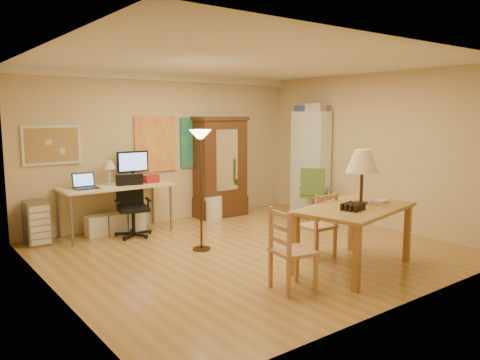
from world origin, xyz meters
TOP-DOWN VIEW (x-y plane):
  - floor at (0.00, 0.00)m, footprint 5.50×5.50m
  - crown_molding at (0.00, 2.46)m, footprint 5.50×0.08m
  - corkboard at (-2.05, 2.47)m, footprint 0.90×0.04m
  - art_panel_left at (-0.25, 2.47)m, footprint 0.80×0.04m
  - art_panel_right at (0.65, 2.47)m, footprint 0.75×0.04m
  - dining_table at (0.68, -1.38)m, footprint 1.79×1.30m
  - ladder_chair_back at (0.56, -0.81)m, footprint 0.44×0.42m
  - ladder_chair_left at (-0.60, -1.49)m, footprint 0.49×0.50m
  - torchiere_lamp at (-0.54, 0.47)m, footprint 0.32×0.32m
  - computer_desk at (-1.14, 2.16)m, footprint 1.79×0.78m
  - office_chair_black at (-1.02, 1.82)m, footprint 0.62×0.62m
  - office_chair_green at (2.22, 0.89)m, footprint 0.63×0.63m
  - drawer_cart at (-2.40, 2.24)m, footprint 0.34×0.40m
  - armoire at (1.02, 2.24)m, footprint 1.05×0.50m
  - bookshelf at (2.55, 1.32)m, footprint 0.31×0.81m
  - wastebin at (0.70, 2.03)m, footprint 0.35×0.35m

SIDE VIEW (x-z plane):
  - floor at x=0.00m, z-range 0.00..0.00m
  - wastebin at x=0.70m, z-range 0.00..0.44m
  - office_chair_green at x=2.22m, z-range -0.23..0.77m
  - office_chair_black at x=-1.02m, z-range -0.23..0.77m
  - drawer_cart at x=-2.40m, z-range 0.00..0.67m
  - ladder_chair_back at x=0.56m, z-range -0.03..0.89m
  - ladder_chair_left at x=-0.60m, z-range -0.03..0.91m
  - computer_desk at x=-1.14m, z-range -0.18..1.17m
  - armoire at x=1.02m, z-range -0.13..1.81m
  - dining_table at x=0.68m, z-range 0.20..1.73m
  - bookshelf at x=2.55m, z-range 0.00..2.03m
  - torchiere_lamp at x=-0.54m, z-range 0.53..2.30m
  - art_panel_left at x=-0.25m, z-range 0.95..1.95m
  - art_panel_right at x=0.65m, z-range 0.98..1.92m
  - corkboard at x=-2.05m, z-range 1.19..1.81m
  - crown_molding at x=0.00m, z-range 2.58..2.70m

